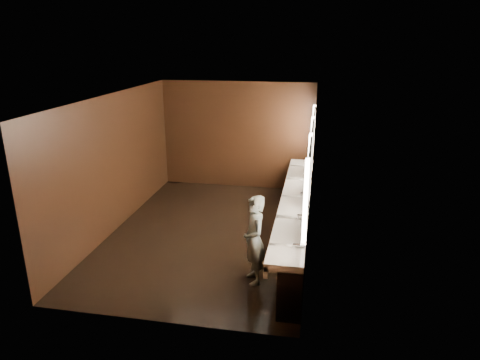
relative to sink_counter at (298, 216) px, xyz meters
name	(u,v)px	position (x,y,z in m)	size (l,w,h in m)	color
floor	(211,232)	(-1.79, 0.00, -0.50)	(6.00, 6.00, 0.00)	black
ceiling	(207,96)	(-1.79, 0.00, 2.30)	(4.00, 6.00, 0.02)	#2D2D2B
wall_back	(237,135)	(-1.79, 3.00, 0.90)	(4.00, 0.02, 2.80)	black
wall_front	(152,232)	(-1.79, -3.00, 0.90)	(4.00, 0.02, 2.80)	black
wall_left	(115,163)	(-3.79, 0.00, 0.90)	(0.02, 6.00, 2.80)	black
wall_right	(311,173)	(0.21, 0.00, 0.90)	(0.02, 6.00, 2.80)	black
sink_counter	(298,216)	(0.00, 0.00, 0.00)	(0.55, 5.40, 1.01)	black
mirror_band	(311,156)	(0.19, 0.00, 1.25)	(0.06, 5.03, 1.15)	#FFE6CC
person	(254,240)	(-0.62, -1.68, 0.25)	(0.55, 0.36, 1.50)	#97C4E2
trash_bin	(285,233)	(-0.22, -0.34, -0.22)	(0.36, 0.36, 0.56)	black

